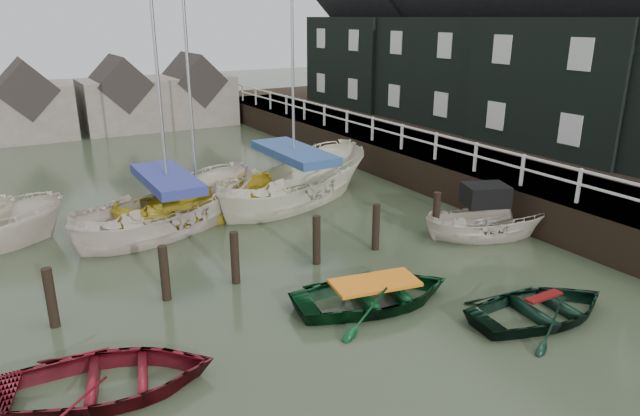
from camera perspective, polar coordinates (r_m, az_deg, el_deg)
ground at (r=13.08m, az=1.73°, el=-11.29°), size 120.00×120.00×0.00m
pier at (r=25.67m, az=7.88°, el=5.34°), size 3.04×32.00×2.70m
land_strip at (r=29.49m, az=16.34°, el=5.08°), size 14.00×38.00×1.50m
quay_houses at (r=27.88m, az=19.48°, el=15.87°), size 6.52×28.14×10.01m
mooring_pilings at (r=14.80m, az=-8.16°, el=-5.59°), size 13.72×0.22×1.80m
far_sheds at (r=36.54m, az=-19.57°, el=10.23°), size 14.00×4.08×4.39m
rowboat_red at (r=11.61m, az=-20.47°, el=-16.90°), size 4.46×3.64×0.81m
rowboat_green at (r=13.86m, az=5.44°, el=-9.55°), size 4.39×3.49×0.82m
rowboat_dkgreen at (r=14.16m, az=21.22°, el=-10.20°), size 3.89×3.01×0.74m
motorboat at (r=18.53m, az=16.28°, el=-2.43°), size 4.31×2.89×2.41m
sailboat_b at (r=19.29m, az=-14.69°, el=-1.60°), size 7.49×5.03×11.13m
sailboat_c at (r=19.82m, az=-12.03°, el=-0.97°), size 5.76×2.38×10.65m
sailboat_d at (r=21.52m, az=-2.55°, el=1.11°), size 8.30×5.65×12.80m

